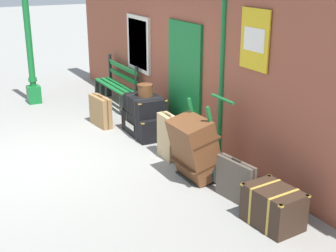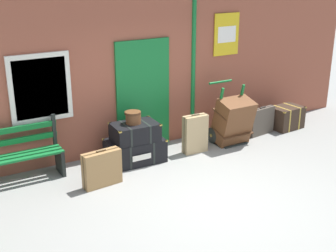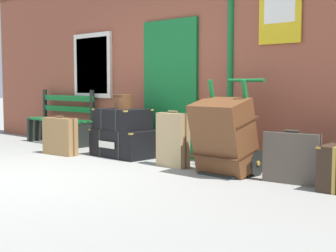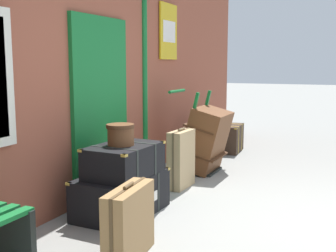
# 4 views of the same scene
# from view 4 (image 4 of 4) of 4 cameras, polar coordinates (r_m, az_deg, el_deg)

# --- Properties ---
(ground_plane) EXTENTS (60.00, 60.00, 0.00)m
(ground_plane) POSITION_cam_4_polar(r_m,az_deg,el_deg) (4.47, 18.72, -12.74)
(ground_plane) COLOR gray
(brick_facade) EXTENTS (10.40, 0.35, 3.20)m
(brick_facade) POSITION_cam_4_polar(r_m,az_deg,el_deg) (5.10, -11.06, 8.42)
(brick_facade) COLOR brown
(brick_facade) RESTS_ON ground
(steamer_trunk_base) EXTENTS (1.03, 0.69, 0.43)m
(steamer_trunk_base) POSITION_cam_4_polar(r_m,az_deg,el_deg) (4.61, -6.13, -8.92)
(steamer_trunk_base) COLOR black
(steamer_trunk_base) RESTS_ON ground
(steamer_trunk_middle) EXTENTS (0.83, 0.59, 0.33)m
(steamer_trunk_middle) POSITION_cam_4_polar(r_m,az_deg,el_deg) (4.49, -5.82, -4.52)
(steamer_trunk_middle) COLOR black
(steamer_trunk_middle) RESTS_ON steamer_trunk_base
(round_hatbox) EXTENTS (0.29, 0.29, 0.22)m
(round_hatbox) POSITION_cam_4_polar(r_m,az_deg,el_deg) (4.43, -6.25, -0.95)
(round_hatbox) COLOR brown
(round_hatbox) RESTS_ON steamer_trunk_middle
(porters_trolley) EXTENTS (0.71, 0.64, 1.19)m
(porters_trolley) POSITION_cam_4_polar(r_m,az_deg,el_deg) (6.38, 3.53, -3.52)
(porters_trolley) COLOR black
(porters_trolley) RESTS_ON ground
(large_brown_trunk) EXTENTS (0.70, 0.64, 0.96)m
(large_brown_trunk) POSITION_cam_4_polar(r_m,az_deg,el_deg) (6.28, 5.05, -1.78)
(large_brown_trunk) COLOR brown
(large_brown_trunk) RESTS_ON ground
(suitcase_caramel) EXTENTS (0.65, 0.25, 0.63)m
(suitcase_caramel) POSITION_cam_4_polar(r_m,az_deg,el_deg) (3.58, -5.15, -12.62)
(suitcase_caramel) COLOR olive
(suitcase_caramel) RESTS_ON ground
(suitcase_charcoal) EXTENTS (0.49, 0.20, 0.77)m
(suitcase_charcoal) POSITION_cam_4_polar(r_m,az_deg,el_deg) (5.51, 1.75, -4.37)
(suitcase_charcoal) COLOR tan
(suitcase_charcoal) RESTS_ON ground
(suitcase_beige) EXTENTS (0.66, 0.20, 0.62)m
(suitcase_beige) POSITION_cam_4_polar(r_m,az_deg,el_deg) (7.14, 6.38, -2.13)
(suitcase_beige) COLOR #51473D
(suitcase_beige) RESTS_ON ground
(corner_trunk) EXTENTS (0.72, 0.54, 0.49)m
(corner_trunk) POSITION_cam_4_polar(r_m,az_deg,el_deg) (7.85, 7.77, -1.58)
(corner_trunk) COLOR #332319
(corner_trunk) RESTS_ON ground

